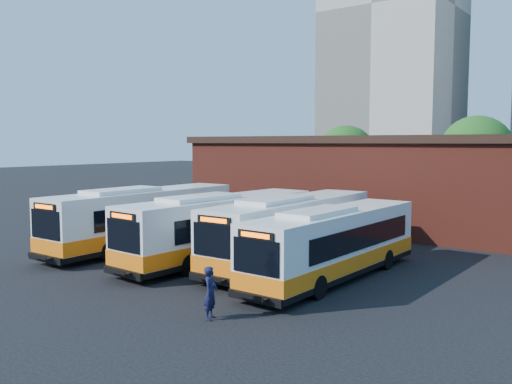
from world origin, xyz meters
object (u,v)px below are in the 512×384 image
Objects in this scene: bus_east at (334,246)px; transit_worker at (211,293)px; bus_midwest at (221,230)px; bus_mideast at (292,233)px; bus_west at (143,220)px.

transit_worker is at bearing -94.30° from bus_east.
transit_worker is at bearing -48.65° from bus_midwest.
bus_mideast is 3.38m from bus_east.
bus_east is (12.03, 0.32, -0.13)m from bus_west.
bus_mideast is (8.95, 1.68, -0.04)m from bus_west.
bus_mideast is (3.36, 1.46, -0.00)m from bus_midwest.
bus_midwest is at bearing 1.62° from bus_west.
bus_west is 9.10m from bus_mideast.
bus_west is at bearing -177.39° from bus_east.
bus_east reaches higher than transit_worker.
bus_mideast is at bearing 157.20° from bus_east.
bus_midwest is 6.96× the size of transit_worker.
bus_east is 6.50× the size of transit_worker.
bus_west is at bearing -170.70° from bus_mideast.
bus_midwest is 9.30m from transit_worker.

